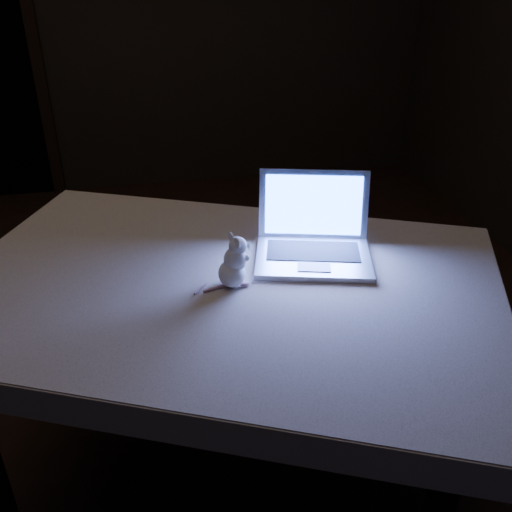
{
  "coord_description": "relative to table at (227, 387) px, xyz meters",
  "views": [
    {
      "loc": [
        0.04,
        -1.9,
        1.73
      ],
      "look_at": [
        0.34,
        -0.44,
        0.9
      ],
      "focal_mm": 40.0,
      "sensor_mm": 36.0,
      "label": 1
    }
  ],
  "objects": [
    {
      "name": "floor",
      "position": [
        -0.24,
        0.45,
        -0.41
      ],
      "size": [
        5.0,
        5.0,
        0.0
      ],
      "primitive_type": "plane",
      "color": "black",
      "rests_on": "ground"
    },
    {
      "name": "back_wall",
      "position": [
        -0.24,
        2.95,
        0.89
      ],
      "size": [
        4.5,
        0.04,
        2.6
      ],
      "primitive_type": "cube",
      "color": "black",
      "rests_on": "ground"
    },
    {
      "name": "table",
      "position": [
        0.0,
        0.0,
        0.0
      ],
      "size": [
        1.81,
        1.54,
        0.83
      ],
      "primitive_type": null,
      "rotation": [
        0.0,
        0.0,
        -0.42
      ],
      "color": "black",
      "rests_on": "floor"
    },
    {
      "name": "tablecloth",
      "position": [
        0.09,
        -0.01,
        0.37
      ],
      "size": [
        1.95,
        1.7,
        0.1
      ],
      "primitive_type": null,
      "rotation": [
        0.0,
        0.0,
        -0.45
      ],
      "color": "beige",
      "rests_on": "table"
    },
    {
      "name": "laptop",
      "position": [
        0.3,
        0.06,
        0.54
      ],
      "size": [
        0.43,
        0.4,
        0.25
      ],
      "primitive_type": null,
      "rotation": [
        0.0,
        0.0,
        -0.27
      ],
      "color": "silver",
      "rests_on": "tablecloth"
    },
    {
      "name": "plush_mouse",
      "position": [
        0.02,
        -0.03,
        0.5
      ],
      "size": [
        0.16,
        0.16,
        0.16
      ],
      "primitive_type": null,
      "rotation": [
        0.0,
        0.0,
        -0.58
      ],
      "color": "white",
      "rests_on": "tablecloth"
    }
  ]
}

